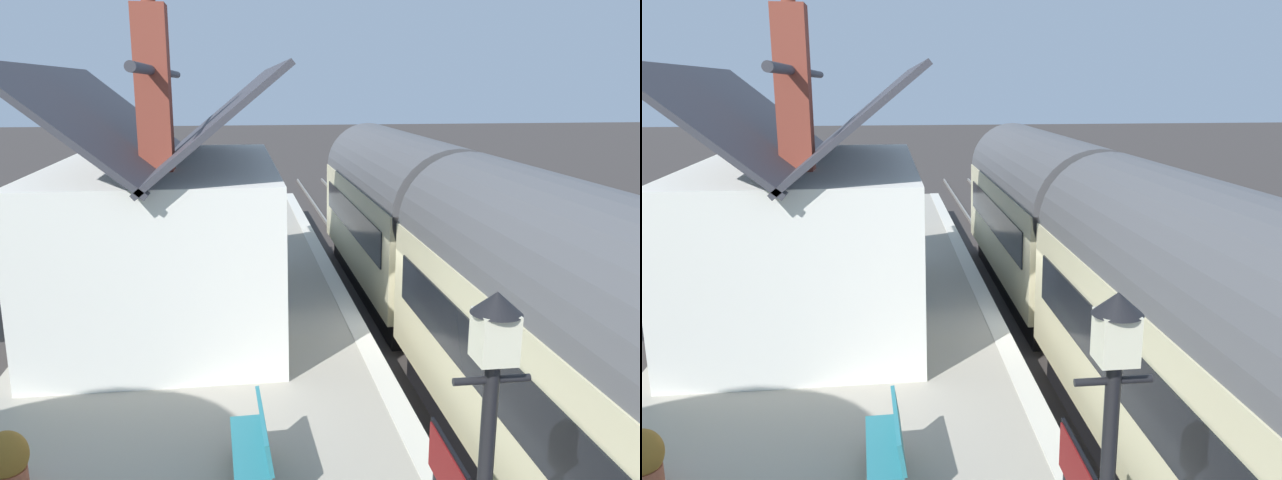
{
  "view_description": "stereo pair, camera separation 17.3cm",
  "coord_description": "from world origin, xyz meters",
  "views": [
    {
      "loc": [
        -11.2,
        3.45,
        5.53
      ],
      "look_at": [
        3.37,
        1.5,
        1.95
      ],
      "focal_mm": 35.83,
      "sensor_mm": 36.0,
      "label": 1
    },
    {
      "loc": [
        -11.22,
        3.28,
        5.53
      ],
      "look_at": [
        3.37,
        1.5,
        1.95
      ],
      "focal_mm": 35.83,
      "sensor_mm": 36.0,
      "label": 2
    }
  ],
  "objects": [
    {
      "name": "rail_far",
      "position": [
        0.0,
        -0.18,
        0.07
      ],
      "size": [
        52.0,
        0.08,
        0.14
      ],
      "primitive_type": "cube",
      "color": "gray",
      "rests_on": "ground"
    },
    {
      "name": "planter_by_door",
      "position": [
        -4.35,
        6.13,
        1.35
      ],
      "size": [
        0.51,
        0.51,
        0.78
      ],
      "color": "#9E5138",
      "rests_on": "platform"
    },
    {
      "name": "platform_edge_coping",
      "position": [
        0.0,
        1.18,
        0.96
      ],
      "size": [
        32.0,
        0.36,
        0.02
      ],
      "primitive_type": "cube",
      "color": "beige",
      "rests_on": "platform"
    },
    {
      "name": "platform",
      "position": [
        0.0,
        4.16,
        0.47
      ],
      "size": [
        32.0,
        6.32,
        0.95
      ],
      "primitive_type": "cube",
      "color": "#A39B8C",
      "rests_on": "ground"
    },
    {
      "name": "rail_near",
      "position": [
        0.0,
        -1.62,
        0.07
      ],
      "size": [
        52.0,
        0.08,
        0.14
      ],
      "primitive_type": "cube",
      "color": "gray",
      "rests_on": "ground"
    },
    {
      "name": "station_building",
      "position": [
        1.58,
        4.79,
        2.65
      ],
      "size": [
        7.53,
        4.43,
        6.26
      ],
      "color": "white",
      "rests_on": "platform"
    },
    {
      "name": "bench_mid_platform",
      "position": [
        -4.47,
        3.32,
        1.42
      ],
      "size": [
        1.42,
        0.48,
        0.88
      ],
      "color": "#26727F",
      "rests_on": "platform"
    },
    {
      "name": "planter_bench_left",
      "position": [
        9.11,
        6.7,
        1.25
      ],
      "size": [
        1.09,
        0.32,
        0.62
      ],
      "color": "black",
      "rests_on": "platform"
    },
    {
      "name": "lamp_post_platform",
      "position": [
        -7.71,
        1.9,
        3.33
      ],
      "size": [
        0.32,
        0.5,
        3.37
      ],
      "color": "black",
      "rests_on": "platform"
    },
    {
      "name": "ground_plane",
      "position": [
        0.0,
        0.0,
        0.0
      ],
      "size": [
        160.0,
        160.0,
        0.0
      ],
      "primitive_type": "plane",
      "color": "#383330"
    },
    {
      "name": "bench_by_lamp",
      "position": [
        7.57,
        3.28,
        1.42
      ],
      "size": [
        1.41,
        0.46,
        0.88
      ],
      "color": "#26727F",
      "rests_on": "platform"
    },
    {
      "name": "planter_bench_right",
      "position": [
        6.61,
        3.92,
        1.23
      ],
      "size": [
        0.79,
        0.32,
        0.59
      ],
      "color": "gray",
      "rests_on": "platform"
    },
    {
      "name": "train",
      "position": [
        -3.33,
        -0.9,
        2.21
      ],
      "size": [
        25.7,
        2.73,
        4.32
      ],
      "color": "black",
      "rests_on": "ground"
    },
    {
      "name": "planter_corner_building",
      "position": [
        10.14,
        4.02,
        1.33
      ],
      "size": [
        0.49,
        0.49,
        0.79
      ],
      "color": "black",
      "rests_on": "platform"
    }
  ]
}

